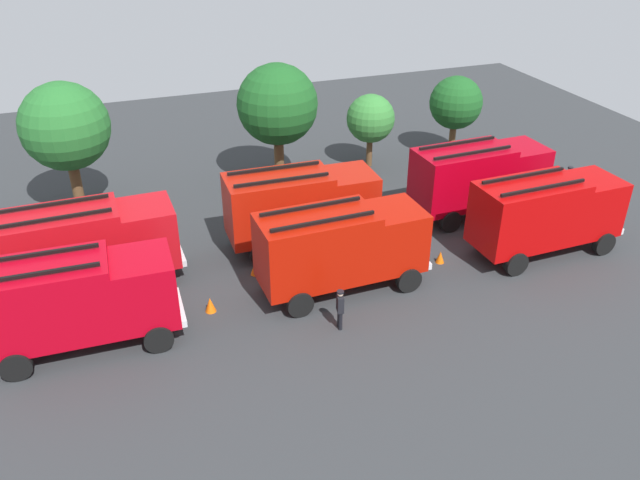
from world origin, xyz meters
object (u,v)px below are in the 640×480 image
fire_truck_4 (301,204)px  firefighter_0 (568,180)px  traffic_cone_1 (210,305)px  traffic_cone_0 (440,257)px  firefighter_1 (340,307)px  tree_2 (371,119)px  fire_truck_0 (75,298)px  tree_3 (456,103)px  fire_truck_5 (479,176)px  tree_1 (277,105)px  fire_truck_2 (546,211)px  tree_0 (65,127)px  fire_truck_1 (341,245)px  traffic_cone_2 (255,269)px  fire_truck_3 (89,242)px

fire_truck_4 → firefighter_0: (15.32, -0.03, -1.14)m
traffic_cone_1 → traffic_cone_0: bearing=1.0°
firefighter_1 → tree_2: 16.47m
fire_truck_0 → tree_3: (22.65, 12.08, 1.21)m
fire_truck_4 → fire_truck_5: bearing=1.3°
tree_2 → traffic_cone_0: 11.88m
fire_truck_5 → firefighter_1: fire_truck_5 is taller
firefighter_1 → tree_1: 14.52m
fire_truck_2 → tree_1: bearing=126.6°
tree_0 → fire_truck_0: bearing=-91.4°
fire_truck_1 → tree_1: 11.67m
fire_truck_2 → tree_2: 12.73m
tree_3 → traffic_cone_1: bearing=-147.0°
fire_truck_4 → tree_1: (1.09, 7.17, 2.46)m
traffic_cone_2 → fire_truck_5: bearing=8.5°
fire_truck_2 → fire_truck_5: (-0.70, 4.52, 0.00)m
tree_2 → traffic_cone_2: tree_2 is taller
tree_0 → tree_2: 16.82m
fire_truck_3 → fire_truck_1: bearing=-22.6°
tree_1 → traffic_cone_2: (-3.89, -9.04, -4.33)m
firefighter_1 → traffic_cone_1: size_ratio=2.67×
tree_0 → tree_3: (22.35, 0.16, -1.25)m
fire_truck_0 → traffic_cone_0: 15.68m
firefighter_1 → tree_0: 17.27m
firefighter_0 → fire_truck_3: bearing=-112.5°
fire_truck_2 → fire_truck_3: size_ratio=1.00×
fire_truck_0 → fire_truck_1: (10.45, 0.30, 0.00)m
fire_truck_3 → traffic_cone_0: fire_truck_3 is taller
traffic_cone_2 → fire_truck_2: bearing=-11.6°
fire_truck_4 → firefighter_1: (-0.68, -6.77, -1.19)m
fire_truck_5 → traffic_cone_2: (-12.37, -1.84, -1.87)m
fire_truck_2 → tree_0: tree_0 is taller
fire_truck_5 → firefighter_0: bearing=-2.0°
fire_truck_5 → tree_2: (-2.65, 7.73, 0.82)m
fire_truck_0 → tree_1: 16.37m
tree_3 → fire_truck_2: bearing=-100.5°
fire_truck_1 → fire_truck_5: bearing=23.1°
fire_truck_1 → firefighter_1: fire_truck_1 is taller
fire_truck_4 → fire_truck_1: bearing=-83.9°
fire_truck_1 → firefighter_0: fire_truck_1 is taller
tree_0 → traffic_cone_1: 12.99m
fire_truck_2 → tree_3: (2.25, 12.12, 1.21)m
fire_truck_3 → tree_1: tree_1 is taller
tree_2 → traffic_cone_0: bearing=-97.4°
fire_truck_4 → firefighter_1: 6.91m
fire_truck_2 → tree_0: 23.52m
tree_2 → traffic_cone_1: bearing=-136.2°
fire_truck_3 → fire_truck_4: bearing=1.1°
fire_truck_0 → fire_truck_5: same height
traffic_cone_1 → traffic_cone_2: 3.19m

